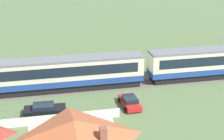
{
  "coord_description": "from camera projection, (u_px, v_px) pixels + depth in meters",
  "views": [
    {
      "loc": [
        -31.02,
        -41.98,
        18.47
      ],
      "look_at": [
        -21.9,
        1.24,
        1.6
      ],
      "focal_mm": 55.0,
      "sensor_mm": 36.0,
      "label": 1
    }
  ],
  "objects": [
    {
      "name": "passenger_train",
      "position": [
        147.0,
        66.0,
        46.37
      ],
      "size": [
        86.33,
        2.93,
        4.3
      ],
      "color": "#234293",
      "rests_on": "ground_plane"
    },
    {
      "name": "railway_track",
      "position": [
        154.0,
        82.0,
        47.43
      ],
      "size": [
        152.33,
        3.6,
        0.04
      ],
      "color": "#665B51",
      "rests_on": "ground_plane"
    },
    {
      "name": "parked_car_red",
      "position": [
        130.0,
        102.0,
        40.32
      ],
      "size": [
        2.28,
        4.15,
        1.24
      ],
      "rotation": [
        0.0,
        0.0,
        1.62
      ],
      "color": "red",
      "rests_on": "ground_plane"
    },
    {
      "name": "parked_car_black",
      "position": [
        45.0,
        109.0,
        38.48
      ],
      "size": [
        4.74,
        2.11,
        1.25
      ],
      "rotation": [
        0.0,
        0.0,
        -0.05
      ],
      "color": "black",
      "rests_on": "ground_plane"
    }
  ]
}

